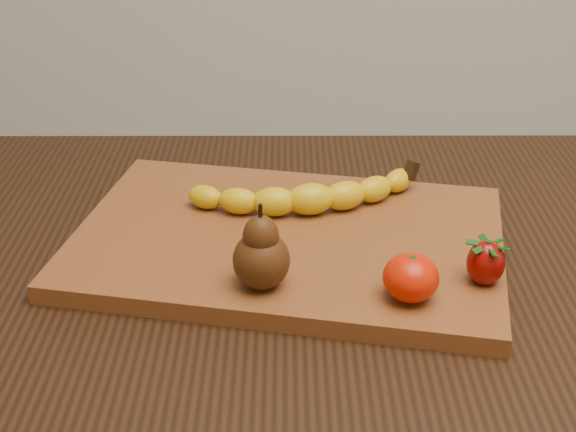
{
  "coord_description": "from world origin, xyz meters",
  "views": [
    {
      "loc": [
        -0.06,
        -0.71,
        1.2
      ],
      "look_at": [
        -0.06,
        0.03,
        0.8
      ],
      "focal_mm": 50.0,
      "sensor_mm": 36.0,
      "label": 1
    }
  ],
  "objects_px": {
    "table": "(345,341)",
    "cutting_board": "(288,241)",
    "pear": "(261,246)",
    "mandarin": "(411,278)"
  },
  "relations": [
    {
      "from": "table",
      "to": "cutting_board",
      "type": "xyz_separation_m",
      "value": [
        -0.06,
        0.03,
        0.11
      ]
    },
    {
      "from": "pear",
      "to": "cutting_board",
      "type": "bearing_deg",
      "value": 75.83
    },
    {
      "from": "table",
      "to": "cutting_board",
      "type": "bearing_deg",
      "value": 150.7
    },
    {
      "from": "table",
      "to": "pear",
      "type": "relative_size",
      "value": 11.74
    },
    {
      "from": "table",
      "to": "mandarin",
      "type": "xyz_separation_m",
      "value": [
        0.05,
        -0.09,
        0.14
      ]
    },
    {
      "from": "table",
      "to": "pear",
      "type": "distance_m",
      "value": 0.19
    },
    {
      "from": "cutting_board",
      "to": "mandarin",
      "type": "relative_size",
      "value": 8.59
    },
    {
      "from": "cutting_board",
      "to": "mandarin",
      "type": "height_order",
      "value": "mandarin"
    },
    {
      "from": "cutting_board",
      "to": "mandarin",
      "type": "bearing_deg",
      "value": -36.72
    },
    {
      "from": "pear",
      "to": "mandarin",
      "type": "height_order",
      "value": "pear"
    }
  ]
}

